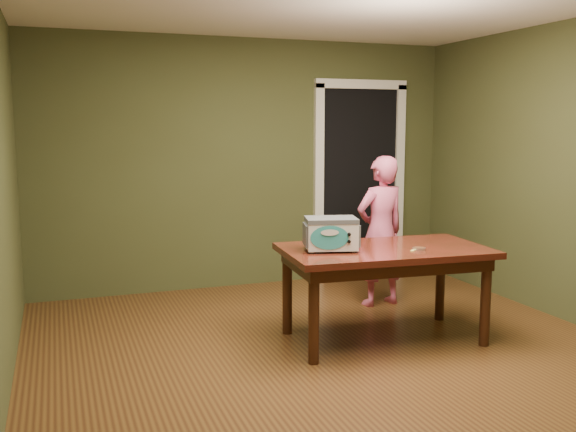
{
  "coord_description": "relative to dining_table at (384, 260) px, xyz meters",
  "views": [
    {
      "loc": [
        -1.91,
        -4.0,
        1.71
      ],
      "look_at": [
        -0.09,
        1.0,
        0.95
      ],
      "focal_mm": 40.0,
      "sensor_mm": 36.0,
      "label": 1
    }
  ],
  "objects": [
    {
      "name": "room_shell",
      "position": [
        -0.5,
        -0.4,
        1.06
      ],
      "size": [
        4.52,
        5.02,
        2.61
      ],
      "color": "#3D4424",
      "rests_on": "ground"
    },
    {
      "name": "toy_oven",
      "position": [
        -0.45,
        0.04,
        0.24
      ],
      "size": [
        0.46,
        0.37,
        0.26
      ],
      "rotation": [
        0.0,
        0.0,
        -0.26
      ],
      "color": "#4C4F54",
      "rests_on": "dining_table"
    },
    {
      "name": "floor",
      "position": [
        -0.5,
        -0.4,
        -0.65
      ],
      "size": [
        5.0,
        5.0,
        0.0
      ],
      "primitive_type": "plane",
      "color": "brown",
      "rests_on": "ground"
    },
    {
      "name": "dining_table",
      "position": [
        0.0,
        0.0,
        0.0
      ],
      "size": [
        1.66,
        1.01,
        0.75
      ],
      "rotation": [
        0.0,
        0.0,
        -0.07
      ],
      "color": "#38180C",
      "rests_on": "floor"
    },
    {
      "name": "doorway",
      "position": [
        0.8,
        2.38,
        0.41
      ],
      "size": [
        1.1,
        0.66,
        2.25
      ],
      "color": "black",
      "rests_on": "ground"
    },
    {
      "name": "child",
      "position": [
        0.45,
        0.91,
        0.06
      ],
      "size": [
        0.56,
        0.41,
        1.42
      ],
      "primitive_type": "imported",
      "rotation": [
        0.0,
        0.0,
        3.28
      ],
      "color": "#D75883",
      "rests_on": "floor"
    },
    {
      "name": "spatula",
      "position": [
        0.19,
        -0.16,
        0.1
      ],
      "size": [
        0.16,
        0.12,
        0.01
      ],
      "primitive_type": "cube",
      "rotation": [
        0.0,
        0.0,
        0.61
      ],
      "color": "#E7DF64",
      "rests_on": "dining_table"
    },
    {
      "name": "baking_pan",
      "position": [
        0.2,
        -0.19,
        0.11
      ],
      "size": [
        0.1,
        0.1,
        0.02
      ],
      "color": "silver",
      "rests_on": "dining_table"
    }
  ]
}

